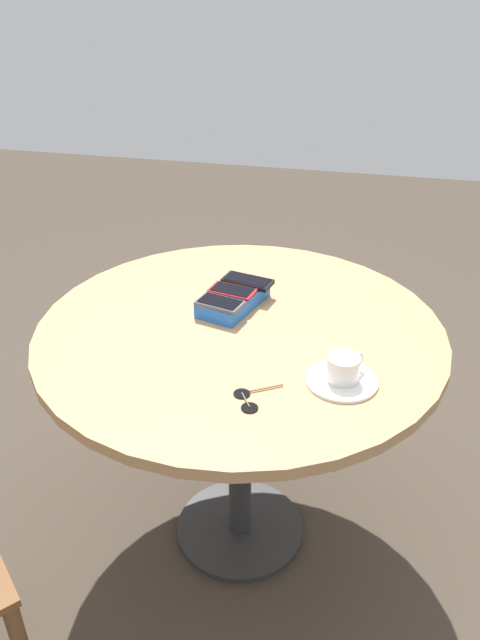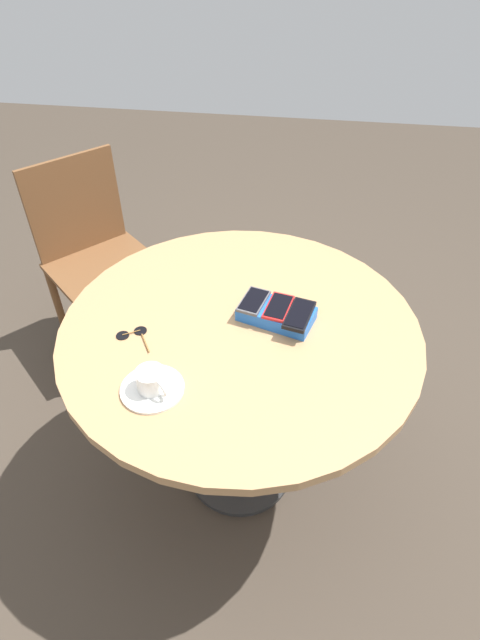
# 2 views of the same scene
# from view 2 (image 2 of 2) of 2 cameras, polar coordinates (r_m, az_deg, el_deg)

# --- Properties ---
(ground_plane) EXTENTS (8.00, 8.00, 0.00)m
(ground_plane) POSITION_cam_2_polar(r_m,az_deg,el_deg) (2.09, 0.00, -16.62)
(ground_plane) COLOR #42382D
(round_table) EXTENTS (1.08, 1.08, 0.78)m
(round_table) POSITION_cam_2_polar(r_m,az_deg,el_deg) (1.56, 0.00, -3.50)
(round_table) COLOR #2D2D2D
(round_table) RESTS_ON ground_plane
(phone_box) EXTENTS (0.24, 0.18, 0.04)m
(phone_box) POSITION_cam_2_polar(r_m,az_deg,el_deg) (1.50, 4.19, 0.71)
(phone_box) COLOR blue
(phone_box) RESTS_ON round_table
(phone_black) EXTENTS (0.10, 0.15, 0.01)m
(phone_black) POSITION_cam_2_polar(r_m,az_deg,el_deg) (1.46, 6.80, 0.61)
(phone_black) COLOR black
(phone_black) RESTS_ON phone_box
(phone_red) EXTENTS (0.09, 0.14, 0.01)m
(phone_red) POSITION_cam_2_polar(r_m,az_deg,el_deg) (1.49, 4.42, 1.52)
(phone_red) COLOR red
(phone_red) RESTS_ON phone_box
(phone_gray) EXTENTS (0.10, 0.13, 0.01)m
(phone_gray) POSITION_cam_2_polar(r_m,az_deg,el_deg) (1.50, 1.57, 2.20)
(phone_gray) COLOR #515156
(phone_gray) RESTS_ON phone_box
(saucer) EXTENTS (0.17, 0.17, 0.01)m
(saucer) POSITION_cam_2_polar(r_m,az_deg,el_deg) (1.33, -9.98, -7.73)
(saucer) COLOR white
(saucer) RESTS_ON round_table
(coffee_cup) EXTENTS (0.09, 0.08, 0.06)m
(coffee_cup) POSITION_cam_2_polar(r_m,az_deg,el_deg) (1.30, -10.10, -6.78)
(coffee_cup) COLOR white
(coffee_cup) RESTS_ON saucer
(sunglasses) EXTENTS (0.12, 0.10, 0.01)m
(sunglasses) POSITION_cam_2_polar(r_m,az_deg,el_deg) (1.49, -12.11, -1.61)
(sunglasses) COLOR black
(sunglasses) RESTS_ON round_table
(chair_near_window) EXTENTS (0.63, 0.63, 0.91)m
(chair_near_window) POSITION_cam_2_polar(r_m,az_deg,el_deg) (2.37, -15.85, 6.81)
(chair_near_window) COLOR brown
(chair_near_window) RESTS_ON ground_plane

